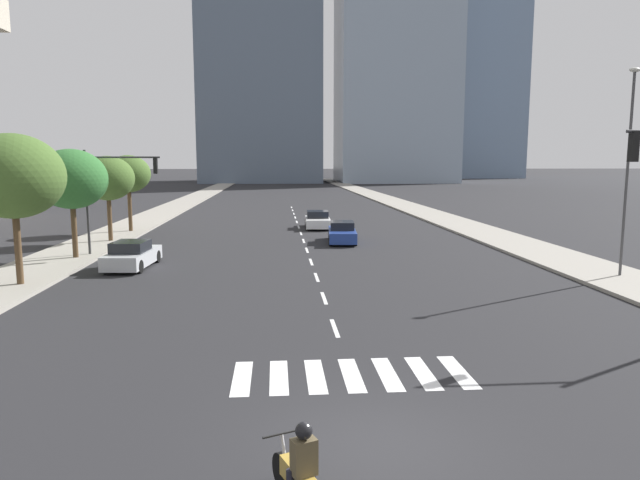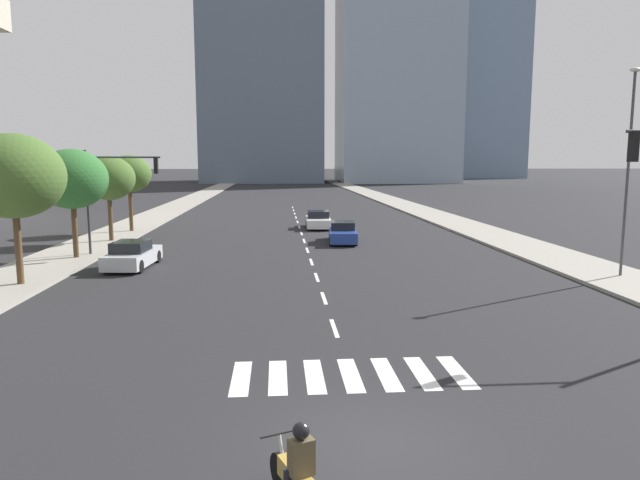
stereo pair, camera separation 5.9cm
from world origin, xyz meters
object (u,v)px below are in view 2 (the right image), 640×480
at_px(sedan_silver_2, 132,255).
at_px(street_tree_second, 72,179).
at_px(sedan_blue_0, 343,233).
at_px(street_lamp_east, 629,160).
at_px(street_tree_fourth, 129,174).
at_px(traffic_signal_far, 115,183).
at_px(street_tree_nearest, 13,176).
at_px(sedan_white_1, 318,220).
at_px(motorcycle_lead, 299,477).
at_px(street_tree_third, 108,178).

bearing_deg(sedan_silver_2, street_tree_second, 59.19).
height_order(sedan_blue_0, street_lamp_east, street_lamp_east).
bearing_deg(sedan_silver_2, street_tree_fourth, 18.70).
bearing_deg(sedan_blue_0, street_tree_second, -65.02).
distance_m(street_lamp_east, street_tree_fourth, 32.25).
distance_m(street_tree_second, street_tree_fourth, 11.76).
bearing_deg(sedan_silver_2, traffic_signal_far, 29.68).
height_order(street_lamp_east, street_tree_fourth, street_lamp_east).
xyz_separation_m(traffic_signal_far, street_tree_fourth, (-1.90, 10.69, 0.27)).
bearing_deg(street_tree_second, street_tree_fourth, 90.00).
height_order(sedan_blue_0, traffic_signal_far, traffic_signal_far).
xyz_separation_m(sedan_blue_0, street_tree_second, (-15.07, -5.56, 3.70)).
relative_size(sedan_blue_0, sedan_silver_2, 1.05).
relative_size(sedan_silver_2, street_tree_nearest, 0.70).
height_order(sedan_white_1, street_tree_nearest, street_tree_nearest).
relative_size(street_lamp_east, street_tree_nearest, 1.46).
bearing_deg(traffic_signal_far, street_lamp_east, -18.18).
xyz_separation_m(sedan_blue_0, traffic_signal_far, (-13.17, -4.49, 3.45)).
relative_size(sedan_white_1, street_tree_second, 0.78).
xyz_separation_m(street_tree_nearest, street_tree_fourth, (0.00, 18.46, -0.31)).
distance_m(sedan_blue_0, traffic_signal_far, 14.33).
xyz_separation_m(motorcycle_lead, street_tree_second, (-11.09, 23.10, 3.74)).
distance_m(sedan_white_1, street_tree_fourth, 14.66).
bearing_deg(sedan_blue_0, street_tree_third, -89.06).
relative_size(sedan_blue_0, traffic_signal_far, 0.81).
xyz_separation_m(street_lamp_east, street_tree_fourth, (-26.26, 18.69, -0.99)).
height_order(sedan_white_1, street_lamp_east, street_lamp_east).
bearing_deg(sedan_white_1, street_tree_fourth, -80.44).
height_order(street_tree_second, street_tree_fourth, street_tree_second).
bearing_deg(street_tree_second, sedan_silver_2, -35.39).
relative_size(motorcycle_lead, street_tree_fourth, 0.35).
bearing_deg(sedan_blue_0, street_tree_fourth, -107.65).
xyz_separation_m(sedan_blue_0, street_lamp_east, (11.19, -12.49, 4.71)).
height_order(sedan_blue_0, sedan_silver_2, sedan_silver_2).
xyz_separation_m(sedan_white_1, street_lamp_east, (12.21, -20.60, 4.71)).
xyz_separation_m(sedan_silver_2, street_tree_fourth, (-3.60, 14.32, 3.71)).
relative_size(street_lamp_east, street_tree_third, 1.67).
xyz_separation_m(sedan_silver_2, street_lamp_east, (22.66, -4.37, 4.70)).
distance_m(sedan_white_1, street_lamp_east, 24.40).
height_order(traffic_signal_far, street_tree_fourth, traffic_signal_far).
bearing_deg(street_tree_fourth, sedan_blue_0, -22.36).
bearing_deg(sedan_white_1, street_tree_third, -61.33).
bearing_deg(street_tree_third, street_tree_fourth, 90.00).
bearing_deg(street_tree_second, motorcycle_lead, -64.35).
distance_m(motorcycle_lead, sedan_white_1, 36.89).
bearing_deg(street_tree_third, street_tree_nearest, -90.00).
height_order(sedan_silver_2, street_tree_third, street_tree_third).
height_order(sedan_silver_2, street_tree_second, street_tree_second).
relative_size(sedan_white_1, street_tree_fourth, 0.81).
bearing_deg(street_tree_fourth, street_tree_second, -90.00).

